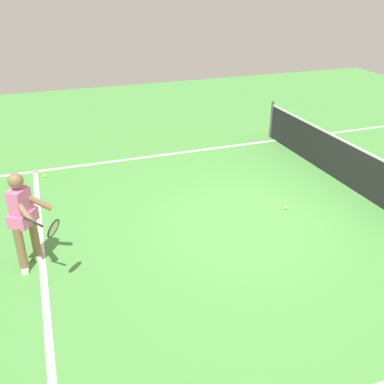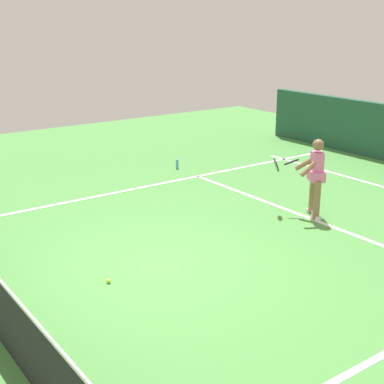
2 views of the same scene
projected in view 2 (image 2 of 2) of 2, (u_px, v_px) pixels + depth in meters
name	position (u px, v px, depth m)	size (l,w,h in m)	color
ground_plane	(155.00, 264.00, 8.87)	(23.46, 23.46, 0.00)	#4C9342
service_line_marking	(310.00, 218.00, 10.86)	(7.38, 0.10, 0.01)	white
sideline_left_marking	(336.00, 381.00, 6.02)	(0.10, 16.05, 0.01)	white
sideline_right_marking	(62.00, 203.00, 11.73)	(0.10, 16.05, 0.01)	white
tennis_player	(315.00, 175.00, 10.73)	(1.09, 0.76, 1.55)	#8C6647
tennis_ball_mid	(109.00, 281.00, 8.21)	(0.07, 0.07, 0.07)	#D1E533
water_bottle	(177.00, 164.00, 14.38)	(0.07, 0.07, 0.24)	#4C9EE5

